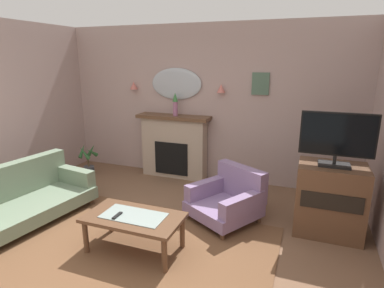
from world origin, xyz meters
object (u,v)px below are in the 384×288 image
fireplace (174,147)px  tv_remote (117,216)px  potted_plant_small_fern (88,162)px  wall_sconce_left (134,86)px  wall_mirror (176,84)px  floral_couch (23,198)px  tv_flatscreen (337,138)px  mantel_vase_right (175,103)px  framed_picture (260,84)px  armchair_in_corner (229,198)px  tv_cabinet (330,200)px  coffee_table (134,220)px  wall_sconce_right (221,88)px

fireplace → tv_remote: fireplace is taller
tv_remote → potted_plant_small_fern: (-1.93, 1.94, -0.19)m
wall_sconce_left → fireplace: bearing=-6.2°
wall_mirror → floral_couch: bearing=-117.5°
wall_sconce_left → tv_flatscreen: size_ratio=0.17×
mantel_vase_right → tv_remote: bearing=-82.0°
fireplace → mantel_vase_right: bearing=-29.5°
framed_picture → tv_remote: size_ratio=2.25×
tv_remote → potted_plant_small_fern: size_ratio=0.27×
wall_mirror → armchair_in_corner: bearing=-45.9°
mantel_vase_right → potted_plant_small_fern: mantel_vase_right is taller
floral_couch → tv_flatscreen: tv_flatscreen is taller
framed_picture → potted_plant_small_fern: framed_picture is taller
framed_picture → tv_cabinet: bearing=-49.5°
tv_cabinet → potted_plant_small_fern: size_ratio=1.50×
wall_mirror → coffee_table: size_ratio=0.87×
mantel_vase_right → tv_remote: size_ratio=2.58×
wall_mirror → tv_cabinet: size_ratio=1.07×
fireplace → potted_plant_small_fern: size_ratio=2.27×
tv_remote → armchair_in_corner: (0.97, 1.20, -0.15)m
fireplace → tv_remote: (0.39, -2.47, -0.12)m
wall_sconce_right → mantel_vase_right: bearing=-171.5°
tv_flatscreen → armchair_in_corner: bearing=-176.6°
armchair_in_corner → tv_flatscreen: size_ratio=1.33×
wall_sconce_right → tv_flatscreen: (1.78, -1.29, -0.41)m
mantel_vase_right → tv_cabinet: size_ratio=0.46×
framed_picture → floral_couch: bearing=-138.7°
fireplace → tv_remote: size_ratio=8.50×
mantel_vase_right → wall_mirror: (-0.05, 0.17, 0.33)m
mantel_vase_right → framed_picture: 1.51m
framed_picture → coffee_table: (-0.95, -2.54, -1.37)m
fireplace → framed_picture: size_ratio=3.78×
coffee_table → potted_plant_small_fern: potted_plant_small_fern is taller
wall_sconce_right → framed_picture: (0.65, 0.06, 0.09)m
wall_sconce_right → armchair_in_corner: size_ratio=0.13×
wall_mirror → tv_cabinet: (2.63, -1.31, -1.26)m
coffee_table → tv_cabinet: 2.41m
floral_couch → potted_plant_small_fern: size_ratio=3.02×
wall_sconce_right → tv_remote: size_ratio=0.88×
wall_mirror → coffee_table: wall_mirror is taller
fireplace → coffee_table: size_ratio=1.24×
mantel_vase_right → tv_flatscreen: (2.58, -1.17, -0.14)m
framed_picture → wall_sconce_left: bearing=-178.5°
wall_sconce_left → coffee_table: size_ratio=0.13×
framed_picture → tv_flatscreen: 1.83m
potted_plant_small_fern → wall_sconce_left: bearing=42.1°
coffee_table → tv_remote: (-0.16, -0.08, 0.07)m
potted_plant_small_fern → wall_sconce_right: bearing=14.6°
mantel_vase_right → floral_couch: bearing=-120.2°
floral_couch → mantel_vase_right: bearing=59.8°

